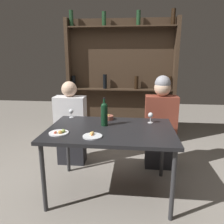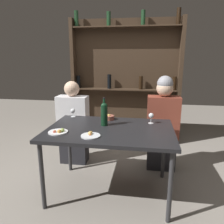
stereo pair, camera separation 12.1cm
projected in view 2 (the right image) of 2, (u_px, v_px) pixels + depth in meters
The scene contains 11 objects.
ground_plane at pixel (110, 191), 2.53m from camera, with size 10.00×10.00×0.00m, color gray.
dining_table at pixel (110, 134), 2.36m from camera, with size 1.35×0.92×0.76m.
wine_rack_wall at pixel (125, 79), 3.87m from camera, with size 1.91×0.21×2.26m.
wine_bottle at pixel (104, 113), 2.43m from camera, with size 0.08×0.08×0.32m.
wine_glass_0 at pixel (73, 111), 2.79m from camera, with size 0.06×0.06×0.11m.
wine_glass_1 at pixel (151, 116), 2.51m from camera, with size 0.06×0.06×0.12m.
food_plate_0 at pixel (58, 132), 2.22m from camera, with size 0.20×0.20×0.05m.
food_plate_1 at pixel (91, 135), 2.12m from camera, with size 0.19×0.19×0.04m.
snack_bowl at pixel (109, 117), 2.68m from camera, with size 0.14×0.14×0.07m.
seated_person_left at pixel (73, 125), 3.12m from camera, with size 0.42×0.22×1.19m.
seated_person_right at pixel (163, 125), 2.92m from camera, with size 0.42×0.22×1.28m.
Camera 2 is at (0.36, -2.20, 1.51)m, focal length 35.00 mm.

